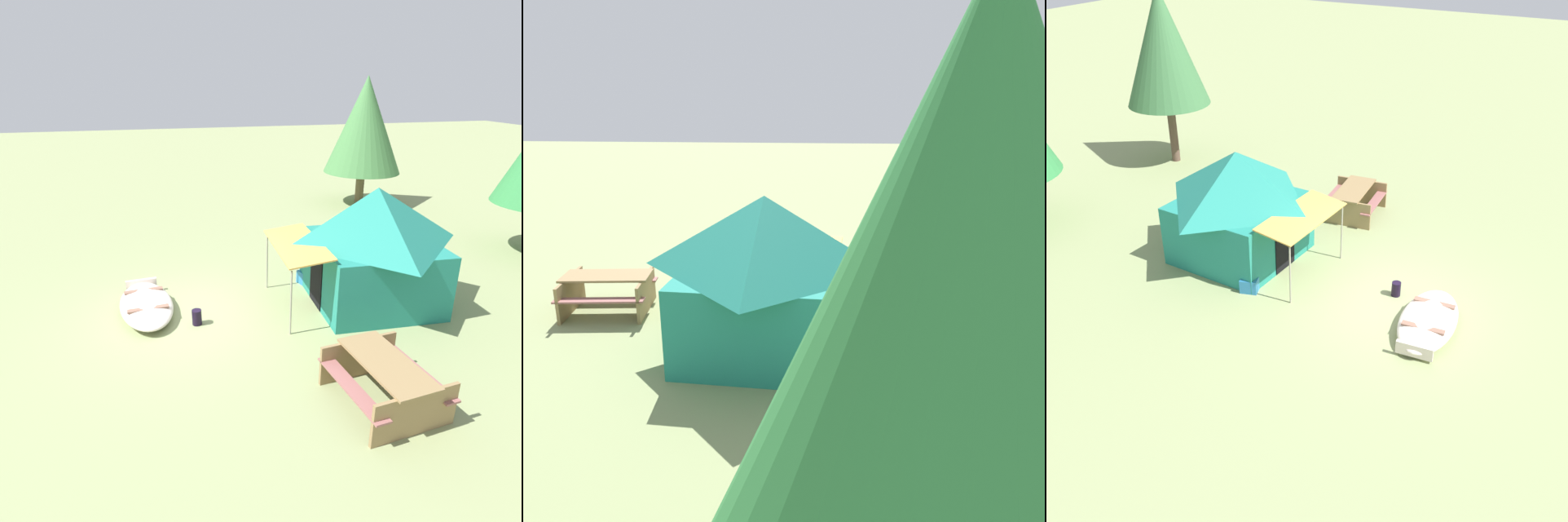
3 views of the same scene
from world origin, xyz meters
The scene contains 7 objects.
ground_plane centered at (0.00, 0.00, 0.00)m, with size 80.00×80.00×0.00m, color #879260.
beached_rowboat centered at (-0.46, -1.00, 0.19)m, with size 2.43×1.34×0.37m.
canvas_cabin_tent centered at (0.21, 4.06, 1.39)m, with size 3.05×3.81×2.68m.
picnic_table centered at (3.59, 2.60, 0.48)m, with size 1.87×1.65×0.77m.
cooler_box centered at (-0.96, 3.01, 0.16)m, with size 0.55×0.39×0.32m, color teal.
fuel_can centered at (0.35, 0.02, 0.17)m, with size 0.21×0.21×0.33m, color black.
pine_tree_far_center centered at (4.40, 9.58, 3.70)m, with size 2.62×2.62×5.49m.
Camera 3 is at (-10.42, -3.67, 7.59)m, focal length 41.68 mm.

